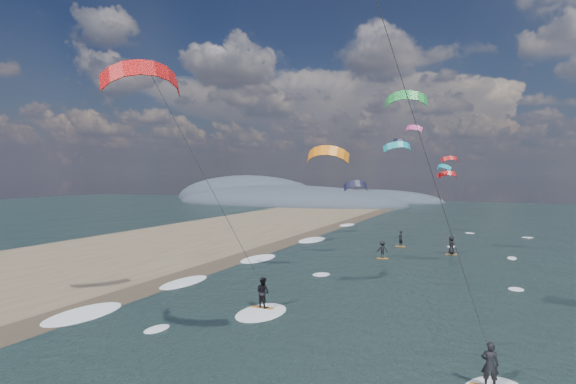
% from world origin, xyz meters
% --- Properties ---
extents(sand_strip, '(26.00, 240.00, 0.00)m').
position_xyz_m(sand_strip, '(-24.00, 10.00, 0.00)').
color(sand_strip, brown).
rests_on(sand_strip, ground).
extents(wet_sand_strip, '(3.00, 240.00, 0.00)m').
position_xyz_m(wet_sand_strip, '(-12.00, 10.00, 0.00)').
color(wet_sand_strip, '#382D23').
rests_on(wet_sand_strip, ground).
extents(coastal_hills, '(80.00, 41.00, 15.00)m').
position_xyz_m(coastal_hills, '(-44.84, 107.86, 0.00)').
color(coastal_hills, '#3D4756').
rests_on(coastal_hills, ground).
extents(kitesurfer_near_a, '(7.79, 8.45, 16.91)m').
position_xyz_m(kitesurfer_near_a, '(7.20, -0.01, 12.96)').
color(kitesurfer_near_a, '#BB6F21').
rests_on(kitesurfer_near_a, ground).
extents(kitesurfer_near_b, '(7.00, 9.44, 14.45)m').
position_xyz_m(kitesurfer_near_b, '(-4.69, 6.84, 9.56)').
color(kitesurfer_near_b, '#BB6F21').
rests_on(kitesurfer_near_b, ground).
extents(far_kitesurfers, '(6.97, 9.05, 1.84)m').
position_xyz_m(far_kitesurfers, '(2.86, 34.44, 0.88)').
color(far_kitesurfers, '#BB6F21').
rests_on(far_kitesurfers, ground).
extents(bg_kite_field, '(10.42, 69.86, 9.65)m').
position_xyz_m(bg_kite_field, '(0.17, 55.06, 11.11)').
color(bg_kite_field, teal).
rests_on(bg_kite_field, ground).
extents(shoreline_surf, '(2.40, 79.40, 0.11)m').
position_xyz_m(shoreline_surf, '(-10.80, 14.75, 0.00)').
color(shoreline_surf, white).
rests_on(shoreline_surf, ground).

